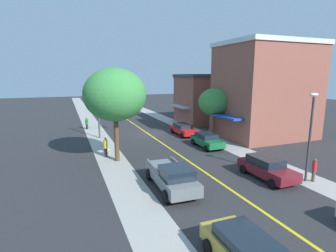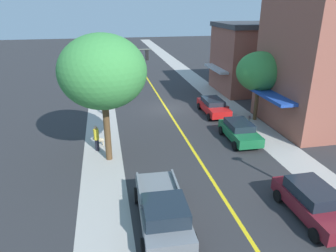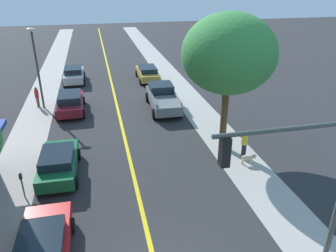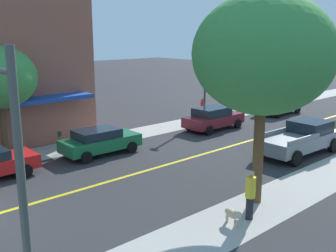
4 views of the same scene
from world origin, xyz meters
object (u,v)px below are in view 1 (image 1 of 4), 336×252
Objects in this scene: parking_meter at (212,135)px; traffic_light_mast at (110,103)px; pedestrian_yellow_shirt at (106,147)px; small_dog at (106,150)px; street_tree_right_corner at (115,95)px; maroon_sedan_left_curb at (267,167)px; fire_hydrant at (193,131)px; street_lamp at (311,128)px; street_tree_left_near at (215,102)px; red_sedan_left_curb at (183,129)px; pedestrian_red_shirt at (314,169)px; green_sedan_left_curb at (207,140)px; pedestrian_green_shirt at (87,123)px; grey_pickup_truck at (172,176)px.

traffic_light_mast is (10.08, -6.76, 3.33)m from parking_meter.
pedestrian_yellow_shirt is 1.01m from small_dog.
street_tree_right_corner is 1.78× the size of maroon_sedan_left_curb.
fire_hydrant is at bearing -142.15° from small_dog.
street_lamp reaches higher than parking_meter.
maroon_sedan_left_curb is at bearing 75.11° from street_tree_left_near.
red_sedan_left_curb is at bearing -35.58° from street_tree_left_near.
pedestrian_red_shirt is at bearing 93.96° from parking_meter.
street_lamp is (-11.61, 9.51, -1.91)m from street_tree_right_corner.
green_sedan_left_curb is at bearing 178.15° from maroon_sedan_left_curb.
red_sedan_left_curb is (1.85, -16.80, -3.14)m from street_lamp.
small_dog is at bearing 1.79° from parking_meter.
street_lamp is 3.39× the size of pedestrian_yellow_shirt.
street_lamp reaches higher than green_sedan_left_curb.
street_tree_left_near is 4.65× the size of parking_meter.
pedestrian_red_shirt is (-0.81, 17.14, 0.51)m from fire_hydrant.
traffic_light_mast is 7.37× the size of small_dog.
pedestrian_yellow_shirt is (11.95, 1.21, 0.13)m from parking_meter.
street_tree_left_near is 13.91m from street_tree_right_corner.
parking_meter is 0.69× the size of pedestrian_yellow_shirt.
street_tree_right_corner is at bearing 120.86° from small_dog.
red_sedan_left_curb is 12.03m from pedestrian_yellow_shirt.
traffic_light_mast is at bearing -96.70° from street_tree_right_corner.
street_tree_right_corner is at bearing -52.83° from red_sedan_left_curb.
pedestrian_green_shirt is at bearing 111.78° from traffic_light_mast.
red_sedan_left_curb is at bearing 3.44° from fire_hydrant.
fire_hydrant is at bearing 150.34° from grey_pickup_truck.
street_tree_right_corner is 1.27× the size of traffic_light_mast.
fire_hydrant is 0.47× the size of pedestrian_red_shirt.
pedestrian_red_shirt is (-2.41, 10.84, 0.13)m from green_sedan_left_curb.
small_dog is at bearing -103.97° from traffic_light_mast.
fire_hydrant is 17.21m from grey_pickup_truck.
red_sedan_left_curb is (1.48, 0.09, 0.36)m from fire_hydrant.
grey_pickup_truck is at bearing -96.20° from maroon_sedan_left_curb.
maroon_sedan_left_curb is 7.20m from grey_pickup_truck.
maroon_sedan_left_curb reaches higher than red_sedan_left_curb.
grey_pickup_truck is at bearing 49.25° from street_tree_left_near.
street_tree_right_corner is (12.87, 5.06, 1.53)m from street_tree_left_near.
small_dog is (13.53, 2.75, -3.84)m from street_tree_left_near.
street_lamp is 11.21m from green_sedan_left_curb.
pedestrian_red_shirt is at bearing 164.45° from pedestrian_green_shirt.
grey_pickup_truck is 3.34× the size of pedestrian_green_shirt.
pedestrian_yellow_shirt is 2.14× the size of small_dog.
pedestrian_red_shirt reaches higher than parking_meter.
pedestrian_green_shirt is at bearing -126.16° from red_sedan_left_curb.
pedestrian_green_shirt is (2.43, -6.07, -3.30)m from traffic_light_mast.
street_tree_right_corner reaches higher than fire_hydrant.
street_tree_left_near is 1.35× the size of green_sedan_left_curb.
fire_hydrant is 0.14× the size of grey_pickup_truck.
pedestrian_green_shirt is at bearing -169.25° from grey_pickup_truck.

